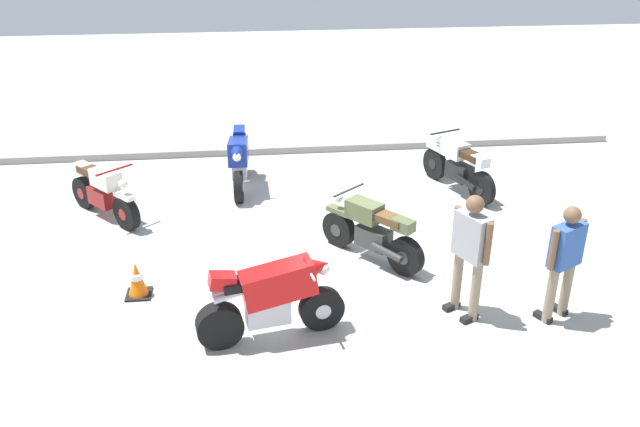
# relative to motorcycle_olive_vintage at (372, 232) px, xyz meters

# --- Properties ---
(ground_plane) EXTENTS (40.00, 40.00, 0.00)m
(ground_plane) POSITION_rel_motorcycle_olive_vintage_xyz_m (-0.45, 0.50, -0.49)
(ground_plane) COLOR #ADAAA3
(curb_edge) EXTENTS (14.00, 0.30, 0.15)m
(curb_edge) POSITION_rel_motorcycle_olive_vintage_xyz_m (-0.45, 5.10, -0.41)
(curb_edge) COLOR gray
(curb_edge) RESTS_ON ground
(motorcycle_olive_vintage) EXTENTS (1.38, 1.59, 1.07)m
(motorcycle_olive_vintage) POSITION_rel_motorcycle_olive_vintage_xyz_m (0.00, 0.00, 0.00)
(motorcycle_olive_vintage) COLOR black
(motorcycle_olive_vintage) RESTS_ON ground
(motorcycle_blue_sportbike) EXTENTS (0.70, 1.96, 1.14)m
(motorcycle_blue_sportbike) POSITION_rel_motorcycle_olive_vintage_xyz_m (-2.06, 3.14, 0.11)
(motorcycle_blue_sportbike) COLOR black
(motorcycle_blue_sportbike) RESTS_ON ground
(motorcycle_red_sportbike) EXTENTS (1.95, 0.72, 1.14)m
(motorcycle_red_sportbike) POSITION_rel_motorcycle_olive_vintage_xyz_m (-1.64, -1.88, 0.11)
(motorcycle_red_sportbike) COLOR black
(motorcycle_red_sportbike) RESTS_ON ground
(motorcycle_cream_vintage) EXTENTS (1.43, 1.55, 1.07)m
(motorcycle_cream_vintage) POSITION_rel_motorcycle_olive_vintage_xyz_m (-4.46, 2.03, 0.00)
(motorcycle_cream_vintage) COLOR black
(motorcycle_cream_vintage) RESTS_ON ground
(motorcycle_silver_cruiser) EXTENTS (0.94, 1.99, 1.09)m
(motorcycle_silver_cruiser) POSITION_rel_motorcycle_olive_vintage_xyz_m (2.16, 2.51, 0.03)
(motorcycle_silver_cruiser) COLOR black
(motorcycle_silver_cruiser) RESTS_ON ground
(person_in_blue_shirt) EXTENTS (0.61, 0.48, 1.67)m
(person_in_blue_shirt) POSITION_rel_motorcycle_olive_vintage_xyz_m (2.20, -1.89, 0.47)
(person_in_blue_shirt) COLOR gray
(person_in_blue_shirt) RESTS_ON ground
(person_in_gray_shirt) EXTENTS (0.48, 0.65, 1.78)m
(person_in_gray_shirt) POSITION_rel_motorcycle_olive_vintage_xyz_m (1.00, -1.65, 0.55)
(person_in_gray_shirt) COLOR gray
(person_in_gray_shirt) RESTS_ON ground
(traffic_cone) EXTENTS (0.36, 0.36, 0.53)m
(traffic_cone) POSITION_rel_motorcycle_olive_vintage_xyz_m (-3.53, -0.68, -0.23)
(traffic_cone) COLOR black
(traffic_cone) RESTS_ON ground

